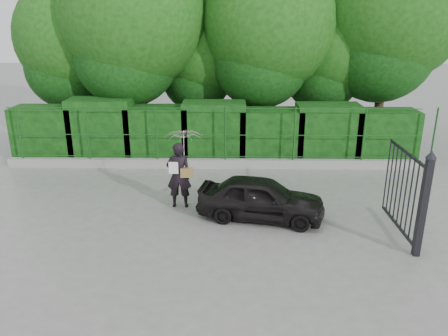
{
  "coord_description": "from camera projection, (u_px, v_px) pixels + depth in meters",
  "views": [
    {
      "loc": [
        0.6,
        -9.56,
        4.87
      ],
      "look_at": [
        0.42,
        1.3,
        1.1
      ],
      "focal_mm": 35.0,
      "sensor_mm": 36.0,
      "label": 1
    }
  ],
  "objects": [
    {
      "name": "trees",
      "position": [
        246.0,
        24.0,
        16.41
      ],
      "size": [
        17.1,
        6.15,
        8.08
      ],
      "color": "black",
      "rests_on": "ground"
    },
    {
      "name": "gate",
      "position": [
        414.0,
        196.0,
        9.49
      ],
      "size": [
        0.22,
        2.33,
        2.36
      ],
      "color": "black",
      "rests_on": "ground"
    },
    {
      "name": "woman",
      "position": [
        182.0,
        157.0,
        11.43
      ],
      "size": [
        1.0,
        1.02,
        2.12
      ],
      "color": "black",
      "rests_on": "ground"
    },
    {
      "name": "fence",
      "position": [
        220.0,
        134.0,
        14.49
      ],
      "size": [
        14.13,
        0.06,
        1.8
      ],
      "color": "#174D18",
      "rests_on": "kerb"
    },
    {
      "name": "ground",
      "position": [
        206.0,
        228.0,
        10.64
      ],
      "size": [
        80.0,
        80.0,
        0.0
      ],
      "primitive_type": "plane",
      "color": "gray"
    },
    {
      "name": "hedge",
      "position": [
        212.0,
        133.0,
        15.51
      ],
      "size": [
        14.2,
        1.2,
        2.17
      ],
      "color": "black",
      "rests_on": "ground"
    },
    {
      "name": "kerb",
      "position": [
        213.0,
        163.0,
        14.84
      ],
      "size": [
        14.0,
        0.25,
        0.3
      ],
      "primitive_type": "cube",
      "color": "#9E9E99",
      "rests_on": "ground"
    },
    {
      "name": "car",
      "position": [
        261.0,
        198.0,
        11.0
      ],
      "size": [
        3.38,
        1.9,
        1.09
      ],
      "primitive_type": "imported",
      "rotation": [
        0.0,
        0.0,
        1.37
      ],
      "color": "black",
      "rests_on": "ground"
    }
  ]
}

